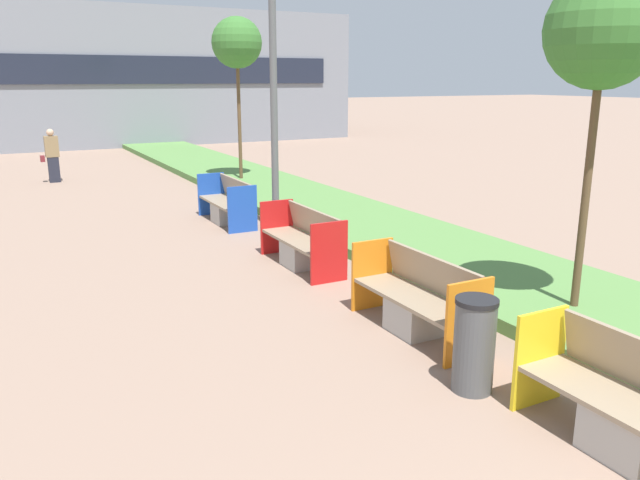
{
  "coord_description": "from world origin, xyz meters",
  "views": [
    {
      "loc": [
        -3.42,
        0.25,
        3.0
      ],
      "look_at": [
        0.9,
        8.43,
        0.6
      ],
      "focal_mm": 35.0,
      "sensor_mm": 36.0,
      "label": 1
    }
  ],
  "objects_px": {
    "bench_yellow_frame": "(633,415)",
    "litter_bin": "(474,345)",
    "sapling_tree_far": "(237,44)",
    "bench_blue_frame": "(228,206)",
    "pedestrian_walking": "(52,156)",
    "bench_orange_frame": "(417,303)",
    "sapling_tree_near": "(604,33)",
    "bench_red_frame": "(303,245)"
  },
  "relations": [
    {
      "from": "bench_blue_frame",
      "to": "sapling_tree_far",
      "type": "relative_size",
      "value": 0.43
    },
    {
      "from": "bench_red_frame",
      "to": "sapling_tree_far",
      "type": "xyz_separation_m",
      "value": [
        2.04,
        8.21,
        3.57
      ]
    },
    {
      "from": "sapling_tree_near",
      "to": "sapling_tree_far",
      "type": "bearing_deg",
      "value": 90.0
    },
    {
      "from": "sapling_tree_far",
      "to": "bench_blue_frame",
      "type": "bearing_deg",
      "value": -114.07
    },
    {
      "from": "litter_bin",
      "to": "pedestrian_walking",
      "type": "xyz_separation_m",
      "value": [
        -2.35,
        15.74,
        0.31
      ]
    },
    {
      "from": "bench_red_frame",
      "to": "bench_yellow_frame",
      "type": "bearing_deg",
      "value": -90.0
    },
    {
      "from": "sapling_tree_far",
      "to": "litter_bin",
      "type": "bearing_deg",
      "value": -100.81
    },
    {
      "from": "bench_red_frame",
      "to": "litter_bin",
      "type": "relative_size",
      "value": 2.05
    },
    {
      "from": "bench_yellow_frame",
      "to": "bench_blue_frame",
      "type": "distance_m",
      "value": 9.65
    },
    {
      "from": "bench_red_frame",
      "to": "sapling_tree_near",
      "type": "height_order",
      "value": "sapling_tree_near"
    },
    {
      "from": "bench_blue_frame",
      "to": "sapling_tree_far",
      "type": "height_order",
      "value": "sapling_tree_far"
    },
    {
      "from": "bench_orange_frame",
      "to": "sapling_tree_near",
      "type": "distance_m",
      "value": 3.8
    },
    {
      "from": "sapling_tree_near",
      "to": "pedestrian_walking",
      "type": "height_order",
      "value": "sapling_tree_near"
    },
    {
      "from": "litter_bin",
      "to": "sapling_tree_far",
      "type": "height_order",
      "value": "sapling_tree_far"
    },
    {
      "from": "bench_red_frame",
      "to": "pedestrian_walking",
      "type": "xyz_separation_m",
      "value": [
        -2.75,
        11.17,
        0.43
      ]
    },
    {
      "from": "bench_orange_frame",
      "to": "bench_blue_frame",
      "type": "relative_size",
      "value": 0.98
    },
    {
      "from": "pedestrian_walking",
      "to": "litter_bin",
      "type": "bearing_deg",
      "value": -81.5
    },
    {
      "from": "bench_red_frame",
      "to": "sapling_tree_far",
      "type": "bearing_deg",
      "value": 76.01
    },
    {
      "from": "bench_blue_frame",
      "to": "sapling_tree_near",
      "type": "bearing_deg",
      "value": -74.44
    },
    {
      "from": "bench_red_frame",
      "to": "bench_blue_frame",
      "type": "distance_m",
      "value": 3.63
    },
    {
      "from": "bench_red_frame",
      "to": "bench_blue_frame",
      "type": "height_order",
      "value": "same"
    },
    {
      "from": "litter_bin",
      "to": "bench_yellow_frame",
      "type": "bearing_deg",
      "value": -74.79
    },
    {
      "from": "bench_blue_frame",
      "to": "bench_yellow_frame",
      "type": "bearing_deg",
      "value": -90.0
    },
    {
      "from": "bench_red_frame",
      "to": "sapling_tree_near",
      "type": "bearing_deg",
      "value": -61.14
    },
    {
      "from": "sapling_tree_far",
      "to": "pedestrian_walking",
      "type": "xyz_separation_m",
      "value": [
        -4.79,
        2.97,
        -3.15
      ]
    },
    {
      "from": "bench_yellow_frame",
      "to": "sapling_tree_near",
      "type": "height_order",
      "value": "sapling_tree_near"
    },
    {
      "from": "bench_orange_frame",
      "to": "bench_blue_frame",
      "type": "bearing_deg",
      "value": 90.0
    },
    {
      "from": "bench_yellow_frame",
      "to": "sapling_tree_far",
      "type": "distance_m",
      "value": 14.81
    },
    {
      "from": "bench_orange_frame",
      "to": "pedestrian_walking",
      "type": "relative_size",
      "value": 1.25
    },
    {
      "from": "sapling_tree_near",
      "to": "pedestrian_walking",
      "type": "xyz_separation_m",
      "value": [
        -4.79,
        14.88,
        -2.72
      ]
    },
    {
      "from": "bench_yellow_frame",
      "to": "litter_bin",
      "type": "bearing_deg",
      "value": 105.21
    },
    {
      "from": "bench_red_frame",
      "to": "pedestrian_walking",
      "type": "relative_size",
      "value": 1.25
    },
    {
      "from": "bench_red_frame",
      "to": "sapling_tree_near",
      "type": "distance_m",
      "value": 5.28
    },
    {
      "from": "bench_orange_frame",
      "to": "sapling_tree_near",
      "type": "bearing_deg",
      "value": -16.2
    },
    {
      "from": "bench_yellow_frame",
      "to": "litter_bin",
      "type": "relative_size",
      "value": 2.05
    },
    {
      "from": "bench_orange_frame",
      "to": "pedestrian_walking",
      "type": "distance_m",
      "value": 14.56
    },
    {
      "from": "litter_bin",
      "to": "sapling_tree_far",
      "type": "distance_m",
      "value": 13.46
    },
    {
      "from": "litter_bin",
      "to": "sapling_tree_near",
      "type": "relative_size",
      "value": 0.23
    },
    {
      "from": "bench_orange_frame",
      "to": "bench_red_frame",
      "type": "height_order",
      "value": "same"
    },
    {
      "from": "bench_orange_frame",
      "to": "pedestrian_walking",
      "type": "bearing_deg",
      "value": 100.88
    },
    {
      "from": "sapling_tree_far",
      "to": "pedestrian_walking",
      "type": "distance_m",
      "value": 6.46
    },
    {
      "from": "bench_orange_frame",
      "to": "litter_bin",
      "type": "height_order",
      "value": "litter_bin"
    }
  ]
}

